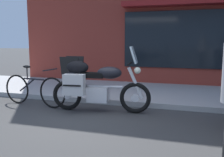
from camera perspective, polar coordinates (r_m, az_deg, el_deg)
name	(u,v)px	position (r m, az deg, el deg)	size (l,w,h in m)	color
ground_plane	(80,121)	(5.03, -7.11, -9.25)	(80.00, 80.00, 0.00)	#353535
touring_motorcycle	(94,84)	(5.50, -3.99, -1.16)	(2.15, 0.82, 1.41)	black
parked_bicycle	(34,90)	(6.30, -16.84, -2.35)	(1.76, 0.48, 0.94)	black
sandwich_board_sign	(72,73)	(7.36, -8.77, 1.12)	(0.55, 0.42, 0.95)	black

